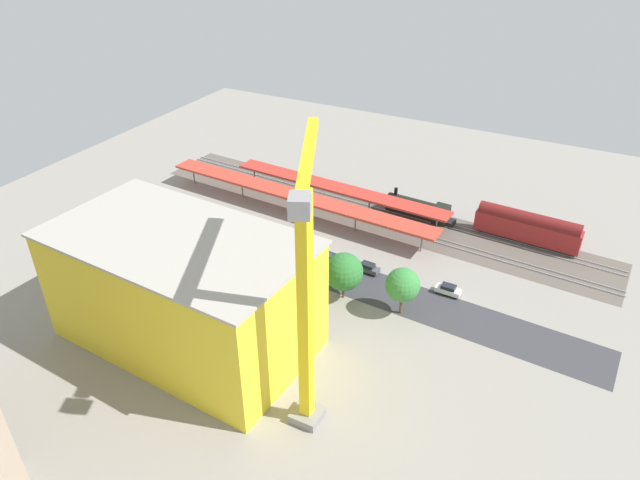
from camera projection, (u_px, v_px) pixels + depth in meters
ground_plane at (324, 261)px, 102.82m from camera, size 155.58×155.58×0.00m
rail_bed at (369, 213)px, 118.02m from camera, size 97.95×20.49×0.01m
street_asphalt at (317, 269)px, 100.69m from camera, size 97.61×15.07×0.01m
track_rails at (369, 212)px, 117.92m from camera, size 97.05×14.08×0.12m
platform_canopy_near at (296, 195)px, 115.47m from camera, size 61.04×8.34×4.51m
platform_canopy_far at (338, 188)px, 118.60m from camera, size 48.50×7.35×4.35m
locomotive at (421, 209)px, 115.59m from camera, size 14.51×3.56×5.06m
passenger_coach at (528, 227)px, 106.69m from camera, size 19.37×4.11×6.17m
parked_car_0 at (448, 290)px, 94.01m from camera, size 4.19×1.85×1.70m
parked_car_1 at (406, 279)px, 96.68m from camera, size 4.11×2.10×1.67m
parked_car_2 at (368, 268)px, 99.47m from camera, size 4.27×2.02×1.70m
parked_car_3 at (332, 259)px, 102.08m from camera, size 4.32×2.28×1.55m
construction_building at (183, 291)px, 80.72m from camera, size 36.97×21.86×17.03m
construction_roof_slab at (175, 238)px, 76.18m from camera, size 37.61×22.50×0.40m
tower_crane at (306, 286)px, 63.27m from camera, size 11.17×21.54×33.60m
box_truck_0 at (206, 260)px, 99.92m from camera, size 8.39×2.64×3.49m
street_tree_0 at (226, 235)px, 101.00m from camera, size 4.49×4.49×7.06m
street_tree_1 at (344, 272)px, 91.00m from camera, size 6.20×6.20×8.14m
street_tree_2 at (223, 236)px, 100.54m from camera, size 4.75×4.75×7.37m
street_tree_3 at (288, 251)px, 96.32m from camera, size 4.54×4.54×7.27m
street_tree_4 at (403, 285)px, 87.39m from camera, size 5.36×5.36×8.06m
traffic_light at (289, 255)px, 95.93m from camera, size 0.50×0.36×6.92m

